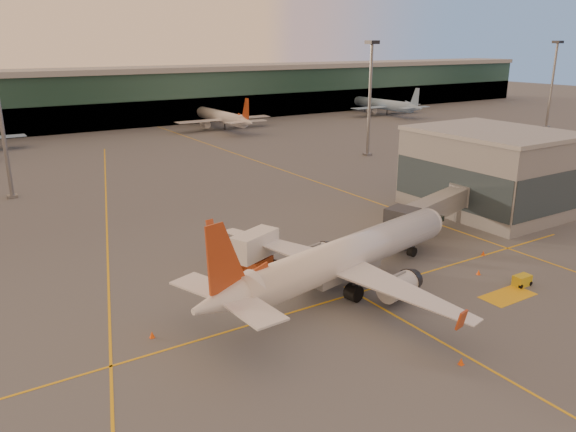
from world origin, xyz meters
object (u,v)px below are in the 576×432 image
gpu_cart (522,281)px  pushback_tug (394,241)px  catering_truck (255,249)px  main_airplane (341,259)px

gpu_cart → pushback_tug: 16.92m
catering_truck → gpu_cart: catering_truck is taller
gpu_cart → pushback_tug: size_ratio=0.55×
gpu_cart → pushback_tug: (-3.35, 16.58, 0.20)m
catering_truck → gpu_cart: size_ratio=3.15×
catering_truck → pushback_tug: bearing=-30.4°
main_airplane → catering_truck: (-4.96, 9.62, -0.99)m
main_airplane → catering_truck: 10.87m
main_airplane → gpu_cart: main_airplane is taller
gpu_cart → pushback_tug: bearing=102.6°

